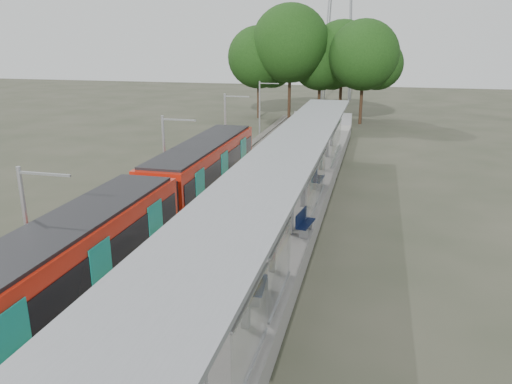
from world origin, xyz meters
TOP-DOWN VIEW (x-y plane):
  - trackbed at (-4.50, 20.00)m, footprint 3.00×70.00m
  - platform at (0.00, 20.00)m, footprint 6.00×50.00m
  - tactile_strip at (-2.55, 20.00)m, footprint 0.60×50.00m
  - end_fence at (0.00, 44.95)m, footprint 6.00×0.10m
  - train at (-4.50, 13.48)m, footprint 2.74×27.60m
  - canopy at (1.61, 16.19)m, footprint 3.27×38.00m
  - tree_cluster at (-2.31, 53.65)m, footprint 20.20×11.42m
  - catenary_masts at (-6.22, 19.00)m, footprint 2.08×48.16m
  - bench_near at (1.85, 7.86)m, footprint 0.63×1.63m
  - bench_mid at (2.60, 14.14)m, footprint 0.72×1.64m
  - bench_far at (2.25, 21.73)m, footprint 0.60×1.71m
  - info_pillar_near at (1.18, 7.97)m, footprint 0.38×0.38m
  - info_pillar_far at (1.14, 22.97)m, footprint 0.41×0.41m
  - litter_bin at (1.37, 14.96)m, footprint 0.56×0.56m

SIDE VIEW (x-z plane):
  - trackbed at x=-4.50m, z-range 0.00..0.24m
  - platform at x=0.00m, z-range 0.00..1.00m
  - tactile_strip at x=-2.55m, z-range 1.00..1.02m
  - litter_bin at x=1.37m, z-range 1.00..1.94m
  - bench_mid at x=2.60m, z-range 1.03..2.11m
  - bench_near at x=1.85m, z-range 1.03..2.12m
  - end_fence at x=0.00m, z-range 1.00..2.20m
  - bench_far at x=2.25m, z-range 1.03..2.18m
  - info_pillar_near at x=1.18m, z-range 0.89..2.59m
  - info_pillar_far at x=1.14m, z-range 0.88..2.69m
  - train at x=-4.50m, z-range 0.24..3.86m
  - catenary_masts at x=-6.22m, z-range 0.21..5.61m
  - canopy at x=1.61m, z-range 2.37..6.03m
  - tree_cluster at x=-2.31m, z-range 1.18..14.71m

